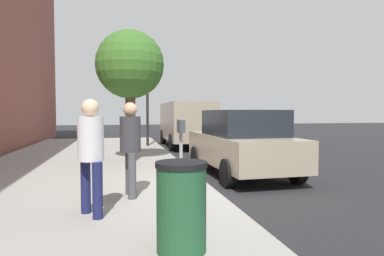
{
  "coord_description": "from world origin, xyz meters",
  "views": [
    {
      "loc": [
        -7.03,
        1.89,
        1.71
      ],
      "look_at": [
        0.35,
        0.29,
        1.36
      ],
      "focal_mm": 31.57,
      "sensor_mm": 36.0,
      "label": 1
    }
  ],
  "objects": [
    {
      "name": "pedestrian_bystander",
      "position": [
        -1.8,
        2.31,
        1.19
      ],
      "size": [
        0.48,
        0.38,
        1.76
      ],
      "rotation": [
        0.0,
        0.0,
        -1.03
      ],
      "color": "#191E4C",
      "rests_on": "sidewalk_slab"
    },
    {
      "name": "parked_van_far",
      "position": [
        9.34,
        -1.35,
        1.26
      ],
      "size": [
        5.22,
        2.16,
        2.18
      ],
      "color": "gray",
      "rests_on": "ground_plane"
    },
    {
      "name": "traffic_signal",
      "position": [
        8.76,
        0.49,
        2.58
      ],
      "size": [
        0.24,
        0.44,
        3.6
      ],
      "color": "black",
      "rests_on": "sidewalk_slab"
    },
    {
      "name": "street_tree",
      "position": [
        3.84,
        1.54,
        3.17
      ],
      "size": [
        2.15,
        2.15,
        4.14
      ],
      "color": "brown",
      "rests_on": "sidewalk_slab"
    },
    {
      "name": "sidewalk_slab",
      "position": [
        0.0,
        3.0,
        0.07
      ],
      "size": [
        28.0,
        6.0,
        0.15
      ],
      "primitive_type": "cube",
      "color": "gray",
      "rests_on": "ground_plane"
    },
    {
      "name": "ground_plane",
      "position": [
        0.0,
        0.0,
        0.0
      ],
      "size": [
        80.0,
        80.0,
        0.0
      ],
      "primitive_type": "plane",
      "color": "#232326",
      "rests_on": "ground"
    },
    {
      "name": "parked_sedan_near",
      "position": [
        1.62,
        -1.35,
        0.89
      ],
      "size": [
        4.45,
        2.07,
        1.77
      ],
      "color": "gray",
      "rests_on": "ground_plane"
    },
    {
      "name": "pedestrian_at_meter",
      "position": [
        -0.73,
        1.69,
        1.17
      ],
      "size": [
        0.53,
        0.38,
        1.74
      ],
      "rotation": [
        0.0,
        0.0,
        -1.48
      ],
      "color": "#47474C",
      "rests_on": "sidewalk_slab"
    },
    {
      "name": "parking_meter",
      "position": [
        -0.36,
        0.67,
        1.17
      ],
      "size": [
        0.36,
        0.12,
        1.41
      ],
      "color": "gray",
      "rests_on": "sidewalk_slab"
    },
    {
      "name": "trash_bin",
      "position": [
        -3.35,
        1.22,
        0.66
      ],
      "size": [
        0.59,
        0.59,
        1.01
      ],
      "color": "#1E4C2D",
      "rests_on": "sidewalk_slab"
    }
  ]
}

